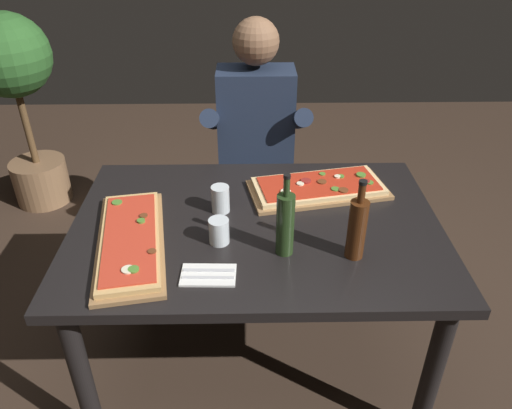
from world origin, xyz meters
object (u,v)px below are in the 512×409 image
(tumbler_near_camera, at_px, (219,232))
(tumbler_far_side, at_px, (220,199))
(diner_chair, at_px, (256,173))
(oil_bottle_amber, at_px, (285,223))
(wine_bottle_dark, at_px, (357,228))
(dining_table, at_px, (256,243))
(pizza_rectangular_left, at_px, (130,240))
(potted_plant_corner, at_px, (17,88))
(seated_diner, at_px, (256,140))
(pizza_rectangular_front, at_px, (318,187))

(tumbler_near_camera, height_order, tumbler_far_side, tumbler_far_side)
(tumbler_far_side, xyz_separation_m, diner_chair, (0.15, 0.77, -0.31))
(tumbler_far_side, bearing_deg, oil_bottle_amber, -48.99)
(wine_bottle_dark, relative_size, tumbler_far_side, 2.75)
(tumbler_near_camera, relative_size, diner_chair, 0.11)
(tumbler_near_camera, distance_m, diner_chair, 1.03)
(tumbler_near_camera, bearing_deg, oil_bottle_amber, -15.18)
(diner_chair, bearing_deg, oil_bottle_amber, -85.44)
(dining_table, bearing_deg, pizza_rectangular_left, -163.89)
(pizza_rectangular_left, xyz_separation_m, potted_plant_corner, (-0.98, 1.52, 0.03))
(pizza_rectangular_left, height_order, wine_bottle_dark, wine_bottle_dark)
(oil_bottle_amber, bearing_deg, seated_diner, 95.16)
(diner_chair, bearing_deg, dining_table, -90.80)
(potted_plant_corner, bearing_deg, oil_bottle_amber, -45.84)
(dining_table, relative_size, pizza_rectangular_left, 2.14)
(tumbler_far_side, xyz_separation_m, seated_diner, (0.15, 0.65, -0.05))
(pizza_rectangular_front, xyz_separation_m, diner_chair, (-0.25, 0.63, -0.27))
(dining_table, height_order, tumbler_far_side, tumbler_far_side)
(dining_table, distance_m, diner_chair, 0.87)
(oil_bottle_amber, xyz_separation_m, tumbler_far_side, (-0.23, 0.27, -0.07))
(dining_table, distance_m, tumbler_near_camera, 0.23)
(dining_table, distance_m, pizza_rectangular_front, 0.37)
(tumbler_far_side, relative_size, potted_plant_corner, 0.09)
(tumbler_far_side, bearing_deg, pizza_rectangular_left, -145.36)
(tumbler_near_camera, distance_m, seated_diner, 0.87)
(dining_table, relative_size, tumbler_near_camera, 14.85)
(tumbler_near_camera, distance_m, tumbler_far_side, 0.21)
(pizza_rectangular_left, distance_m, wine_bottle_dark, 0.79)
(wine_bottle_dark, height_order, diner_chair, wine_bottle_dark)
(wine_bottle_dark, relative_size, potted_plant_corner, 0.24)
(pizza_rectangular_left, relative_size, diner_chair, 0.75)
(pizza_rectangular_front, relative_size, diner_chair, 0.70)
(oil_bottle_amber, bearing_deg, dining_table, 117.50)
(dining_table, height_order, diner_chair, diner_chair)
(diner_chair, bearing_deg, seated_diner, -90.00)
(dining_table, xyz_separation_m, seated_diner, (0.01, 0.74, 0.10))
(tumbler_near_camera, bearing_deg, seated_diner, 80.30)
(pizza_rectangular_left, distance_m, potted_plant_corner, 1.81)
(seated_diner, xyz_separation_m, potted_plant_corner, (-1.44, 0.66, 0.05))
(seated_diner, bearing_deg, oil_bottle_amber, -84.84)
(wine_bottle_dark, bearing_deg, pizza_rectangular_left, 174.43)
(tumbler_near_camera, bearing_deg, pizza_rectangular_front, 40.92)
(wine_bottle_dark, distance_m, diner_chair, 1.17)
(pizza_rectangular_front, xyz_separation_m, tumbler_near_camera, (-0.40, -0.35, 0.02))
(oil_bottle_amber, height_order, potted_plant_corner, potted_plant_corner)
(pizza_rectangular_front, relative_size, tumbler_near_camera, 6.44)
(oil_bottle_amber, bearing_deg, wine_bottle_dark, -5.80)
(tumbler_far_side, height_order, seated_diner, seated_diner)
(oil_bottle_amber, relative_size, tumbler_near_camera, 3.27)
(potted_plant_corner, bearing_deg, tumbler_far_side, -45.24)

